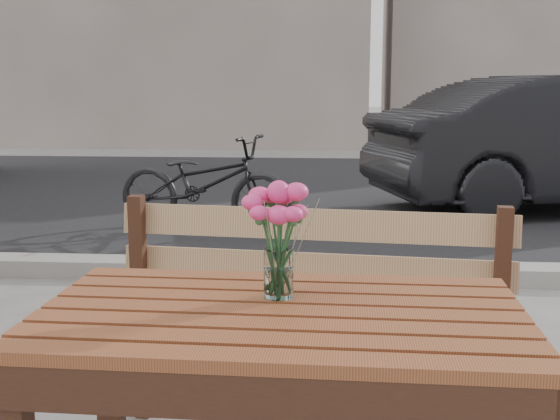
% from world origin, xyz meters
% --- Properties ---
extents(street, '(30.00, 8.12, 0.12)m').
position_xyz_m(street, '(0.00, 5.06, 0.03)').
color(street, black).
rests_on(street, ground).
extents(main_table, '(1.26, 0.76, 0.77)m').
position_xyz_m(main_table, '(0.17, 0.02, 0.64)').
color(main_table, brown).
rests_on(main_table, ground).
extents(main_bench, '(1.54, 0.60, 0.93)m').
position_xyz_m(main_bench, '(0.22, 0.77, 0.56)').
color(main_bench, '#9C6E51').
rests_on(main_bench, ground).
extents(main_vase, '(0.17, 0.17, 0.32)m').
position_xyz_m(main_vase, '(0.16, 0.12, 0.96)').
color(main_vase, white).
rests_on(main_vase, main_table).
extents(bicycle, '(1.79, 1.01, 0.89)m').
position_xyz_m(bicycle, '(-0.86, 4.51, 0.45)').
color(bicycle, black).
rests_on(bicycle, ground).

